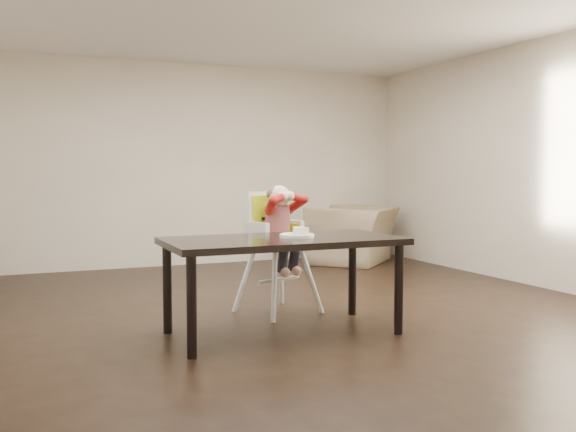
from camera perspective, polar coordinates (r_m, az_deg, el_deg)
The scene contains 6 objects.
ground at distance 5.59m, azimuth 1.27°, elevation -9.06°, with size 7.00×7.00×0.00m, color black.
room_walls at distance 5.48m, azimuth 1.30°, elevation 10.22°, with size 6.02×7.02×2.71m.
dining_table at distance 4.96m, azimuth -0.48°, elevation -2.86°, with size 1.80×0.90×0.75m.
high_chair at distance 5.71m, azimuth -1.08°, elevation -0.62°, with size 0.59×0.59×1.14m.
plate at distance 4.98m, azimuth 0.88°, elevation -1.60°, with size 0.32×0.32×0.08m.
armchair at distance 8.90m, azimuth 5.84°, elevation -0.81°, with size 1.19×0.77×1.04m, color #988260.
Camera 1 is at (-2.26, -4.95, 1.26)m, focal length 40.00 mm.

